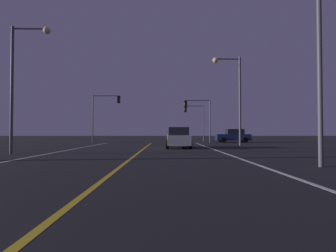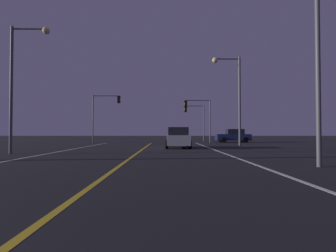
% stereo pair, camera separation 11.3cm
% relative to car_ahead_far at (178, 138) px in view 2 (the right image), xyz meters
% --- Properties ---
extents(lane_edge_right, '(0.16, 39.81, 0.01)m').
position_rel_car_ahead_far_xyz_m(lane_edge_right, '(2.59, -9.61, -0.82)').
color(lane_edge_right, silver).
rests_on(lane_edge_right, ground).
extents(lane_edge_left, '(0.16, 39.81, 0.01)m').
position_rel_car_ahead_far_xyz_m(lane_edge_left, '(-8.10, -9.61, -0.82)').
color(lane_edge_left, silver).
rests_on(lane_edge_left, ground).
extents(lane_center_divider, '(0.16, 39.81, 0.01)m').
position_rel_car_ahead_far_xyz_m(lane_center_divider, '(-2.75, -9.61, -0.82)').
color(lane_center_divider, gold).
rests_on(lane_center_divider, ground).
extents(car_ahead_far, '(2.02, 4.30, 1.70)m').
position_rel_car_ahead_far_xyz_m(car_ahead_far, '(0.00, 0.00, 0.00)').
color(car_ahead_far, black).
rests_on(car_ahead_far, ground).
extents(car_crossing_side, '(4.30, 2.02, 1.70)m').
position_rel_car_ahead_far_xyz_m(car_crossing_side, '(7.65, 12.28, 0.00)').
color(car_crossing_side, black).
rests_on(car_crossing_side, ground).
extents(traffic_light_near_right, '(3.28, 0.36, 5.26)m').
position_rel_car_ahead_far_xyz_m(traffic_light_near_right, '(2.86, 10.79, 3.10)').
color(traffic_light_near_right, '#4C4C51').
rests_on(traffic_light_near_right, ground).
extents(traffic_light_near_left, '(3.47, 0.36, 5.81)m').
position_rel_car_ahead_far_xyz_m(traffic_light_near_left, '(-8.33, 10.79, 3.49)').
color(traffic_light_near_left, '#4C4C51').
rests_on(traffic_light_near_left, ground).
extents(traffic_light_far_right, '(2.90, 0.36, 5.12)m').
position_rel_car_ahead_far_xyz_m(traffic_light_far_right, '(3.04, 16.29, 2.98)').
color(traffic_light_far_right, '#4C4C51').
rests_on(traffic_light_far_right, ground).
extents(street_lamp_right_near, '(2.69, 0.44, 7.98)m').
position_rel_car_ahead_far_xyz_m(street_lamp_right_near, '(4.11, -12.34, 4.28)').
color(street_lamp_right_near, '#4C4C51').
rests_on(street_lamp_right_near, ground).
extents(street_lamp_left_mid, '(2.36, 0.44, 7.67)m').
position_rel_car_ahead_far_xyz_m(street_lamp_left_mid, '(-9.70, -6.16, 4.09)').
color(street_lamp_left_mid, '#4C4C51').
rests_on(street_lamp_left_mid, ground).
extents(street_lamp_right_far, '(2.21, 0.44, 7.15)m').
position_rel_car_ahead_far_xyz_m(street_lamp_right_far, '(4.20, -1.46, 3.79)').
color(street_lamp_right_far, '#4C4C51').
rests_on(street_lamp_right_far, ground).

